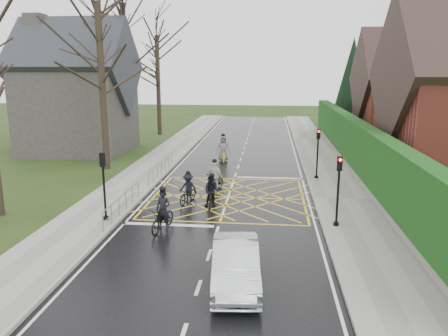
% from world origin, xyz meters
% --- Properties ---
extents(ground, '(120.00, 120.00, 0.00)m').
position_xyz_m(ground, '(0.00, 0.00, 0.00)').
color(ground, black).
rests_on(ground, ground).
extents(road, '(9.00, 80.00, 0.01)m').
position_xyz_m(road, '(0.00, 0.00, 0.01)').
color(road, black).
rests_on(road, ground).
extents(sidewalk_right, '(3.00, 80.00, 0.15)m').
position_xyz_m(sidewalk_right, '(6.00, 0.00, 0.07)').
color(sidewalk_right, gray).
rests_on(sidewalk_right, ground).
extents(sidewalk_left, '(3.00, 80.00, 0.15)m').
position_xyz_m(sidewalk_left, '(-6.00, 0.00, 0.07)').
color(sidewalk_left, gray).
rests_on(sidewalk_left, ground).
extents(stone_wall, '(0.50, 38.00, 0.70)m').
position_xyz_m(stone_wall, '(7.75, 6.00, 0.35)').
color(stone_wall, slate).
rests_on(stone_wall, ground).
extents(hedge, '(0.90, 38.00, 2.80)m').
position_xyz_m(hedge, '(7.75, 6.00, 2.10)').
color(hedge, '#10390F').
rests_on(hedge, stone_wall).
extents(house_far, '(9.80, 8.80, 10.30)m').
position_xyz_m(house_far, '(14.75, 18.00, 4.36)').
color(house_far, maroon).
rests_on(house_far, ground).
extents(conifer, '(4.60, 4.60, 10.00)m').
position_xyz_m(conifer, '(10.75, 26.00, 4.99)').
color(conifer, black).
rests_on(conifer, ground).
extents(church, '(8.80, 7.80, 11.00)m').
position_xyz_m(church, '(-13.54, 12.00, 4.93)').
color(church, '#2D2B28').
rests_on(church, ground).
extents(tree_near, '(9.24, 9.24, 11.44)m').
position_xyz_m(tree_near, '(-9.00, 6.00, 7.91)').
color(tree_near, black).
rests_on(tree_near, ground).
extents(tree_mid, '(10.08, 10.08, 12.48)m').
position_xyz_m(tree_mid, '(-10.00, 14.00, 8.63)').
color(tree_mid, black).
rests_on(tree_mid, ground).
extents(tree_far, '(8.40, 8.40, 10.40)m').
position_xyz_m(tree_far, '(-9.30, 22.00, 7.19)').
color(tree_far, black).
rests_on(tree_far, ground).
extents(railing_south, '(0.05, 5.04, 1.03)m').
position_xyz_m(railing_south, '(-4.65, -3.50, 0.78)').
color(railing_south, slate).
rests_on(railing_south, ground).
extents(railing_north, '(0.05, 6.04, 1.03)m').
position_xyz_m(railing_north, '(-4.65, 4.00, 0.79)').
color(railing_north, slate).
rests_on(railing_north, ground).
extents(traffic_light_ne, '(0.24, 0.31, 3.21)m').
position_xyz_m(traffic_light_ne, '(5.10, 4.20, 1.66)').
color(traffic_light_ne, black).
rests_on(traffic_light_ne, ground).
extents(traffic_light_se, '(0.24, 0.31, 3.21)m').
position_xyz_m(traffic_light_se, '(5.10, -4.20, 1.66)').
color(traffic_light_se, black).
rests_on(traffic_light_se, ground).
extents(traffic_light_sw, '(0.24, 0.31, 3.21)m').
position_xyz_m(traffic_light_sw, '(-5.10, -4.50, 1.66)').
color(traffic_light_sw, black).
rests_on(traffic_light_sw, ground).
extents(cyclist_rear, '(1.11, 2.09, 1.93)m').
position_xyz_m(cyclist_rear, '(-2.32, -5.13, 0.63)').
color(cyclist_rear, black).
rests_on(cyclist_rear, ground).
extents(cyclist_back, '(0.78, 1.75, 1.75)m').
position_xyz_m(cyclist_back, '(-0.66, -1.80, 0.66)').
color(cyclist_back, black).
rests_on(cyclist_back, ground).
extents(cyclist_mid, '(1.12, 1.84, 1.69)m').
position_xyz_m(cyclist_mid, '(-1.96, -1.15, 0.62)').
color(cyclist_mid, black).
rests_on(cyclist_mid, ground).
extents(cyclist_front, '(1.26, 1.91, 1.87)m').
position_xyz_m(cyclist_front, '(-0.88, 1.10, 0.69)').
color(cyclist_front, black).
rests_on(cyclist_front, ground).
extents(cyclist_lead, '(1.16, 2.26, 2.09)m').
position_xyz_m(cyclist_lead, '(-1.27, 9.27, 0.73)').
color(cyclist_lead, gold).
rests_on(cyclist_lead, ground).
extents(car, '(1.84, 4.32, 1.38)m').
position_xyz_m(car, '(1.15, -9.60, 0.69)').
color(car, silver).
rests_on(car, ground).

